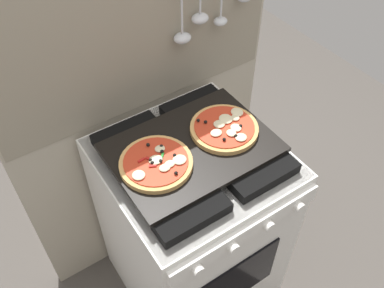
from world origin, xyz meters
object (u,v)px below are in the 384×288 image
(pizza_left, at_px, (156,163))
(pizza_right, at_px, (225,128))
(baking_tray, at_px, (192,148))
(stove, at_px, (192,224))

(pizza_left, height_order, pizza_right, same)
(pizza_left, bearing_deg, baking_tray, 3.15)
(stove, height_order, pizza_left, pizza_left)
(stove, xyz_separation_m, pizza_right, (0.13, 0.00, 0.48))
(stove, bearing_deg, baking_tray, 90.00)
(baking_tray, relative_size, pizza_left, 2.29)
(stove, xyz_separation_m, pizza_left, (-0.14, -0.01, 0.48))
(baking_tray, xyz_separation_m, pizza_right, (0.13, -0.00, 0.02))
(baking_tray, relative_size, pizza_right, 2.29)
(stove, relative_size, pizza_right, 3.82)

